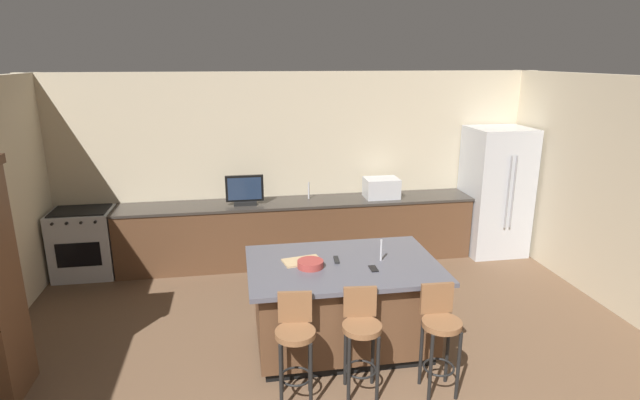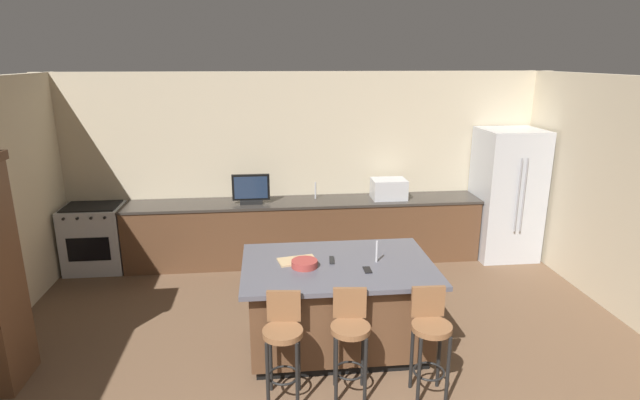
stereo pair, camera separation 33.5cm
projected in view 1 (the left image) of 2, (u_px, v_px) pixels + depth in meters
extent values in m
cube|color=beige|center=(297.00, 166.00, 7.31)|extent=(7.24, 0.12, 2.66)
cube|color=beige|center=(639.00, 202.00, 5.45)|extent=(0.12, 5.48, 2.66)
cube|color=brown|center=(299.00, 232.00, 7.19)|extent=(4.96, 0.60, 0.86)
cube|color=#332D28|center=(299.00, 202.00, 7.07)|extent=(4.99, 0.62, 0.04)
cube|color=black|center=(342.00, 340.00, 5.17)|extent=(1.63, 1.01, 0.09)
cube|color=brown|center=(342.00, 302.00, 5.05)|extent=(1.71, 1.09, 0.77)
cube|color=#4C4C56|center=(343.00, 265.00, 4.94)|extent=(1.87, 1.25, 0.04)
cube|color=#B7BABF|center=(495.00, 191.00, 7.44)|extent=(0.84, 0.78, 1.88)
cylinder|color=gray|center=(508.00, 192.00, 7.01)|extent=(0.02, 0.02, 1.03)
cylinder|color=gray|center=(513.00, 192.00, 7.02)|extent=(0.02, 0.02, 1.03)
cube|color=#B7BABF|center=(85.00, 243.00, 6.72)|extent=(0.78, 0.60, 0.90)
cube|color=black|center=(78.00, 255.00, 6.45)|extent=(0.54, 0.01, 0.32)
cube|color=black|center=(80.00, 210.00, 6.60)|extent=(0.70, 0.50, 0.02)
cylinder|color=black|center=(52.00, 224.00, 6.28)|extent=(0.04, 0.03, 0.04)
cylinder|color=black|center=(66.00, 223.00, 6.30)|extent=(0.04, 0.03, 0.04)
cylinder|color=black|center=(81.00, 223.00, 6.33)|extent=(0.04, 0.03, 0.04)
cylinder|color=black|center=(95.00, 222.00, 6.36)|extent=(0.04, 0.03, 0.04)
cube|color=#B7BABF|center=(381.00, 188.00, 7.22)|extent=(0.48, 0.36, 0.28)
cube|color=black|center=(245.00, 203.00, 6.89)|extent=(0.31, 0.16, 0.05)
cube|color=black|center=(245.00, 188.00, 6.83)|extent=(0.51, 0.05, 0.36)
cube|color=#1E2D47|center=(245.00, 189.00, 6.81)|extent=(0.45, 0.01, 0.31)
cylinder|color=#B2B2B7|center=(309.00, 191.00, 7.15)|extent=(0.02, 0.02, 0.24)
cylinder|color=#B2B2B7|center=(381.00, 250.00, 4.96)|extent=(0.02, 0.02, 0.22)
cylinder|color=brown|center=(295.00, 333.00, 4.16)|extent=(0.34, 0.34, 0.05)
cube|color=brown|center=(295.00, 307.00, 4.26)|extent=(0.29, 0.07, 0.28)
cylinder|color=black|center=(281.00, 378.00, 4.13)|extent=(0.03, 0.03, 0.62)
cylinder|color=black|center=(311.00, 377.00, 4.14)|extent=(0.03, 0.03, 0.62)
cylinder|color=black|center=(282.00, 361.00, 4.36)|extent=(0.03, 0.03, 0.62)
cylinder|color=black|center=(310.00, 360.00, 4.37)|extent=(0.03, 0.03, 0.62)
torus|color=black|center=(296.00, 376.00, 4.27)|extent=(0.28, 0.28, 0.02)
cylinder|color=brown|center=(362.00, 328.00, 4.26)|extent=(0.34, 0.34, 0.05)
cube|color=brown|center=(360.00, 302.00, 4.36)|extent=(0.29, 0.06, 0.28)
cylinder|color=black|center=(349.00, 371.00, 4.23)|extent=(0.03, 0.03, 0.61)
cylinder|color=black|center=(378.00, 370.00, 4.24)|extent=(0.03, 0.03, 0.61)
cylinder|color=black|center=(345.00, 354.00, 4.46)|extent=(0.03, 0.03, 0.61)
cylinder|color=black|center=(373.00, 353.00, 4.48)|extent=(0.03, 0.03, 0.61)
torus|color=black|center=(361.00, 369.00, 4.37)|extent=(0.28, 0.28, 0.02)
cylinder|color=brown|center=(442.00, 324.00, 4.27)|extent=(0.34, 0.34, 0.05)
cube|color=brown|center=(437.00, 298.00, 4.37)|extent=(0.29, 0.04, 0.28)
cylinder|color=black|center=(431.00, 369.00, 4.23)|extent=(0.03, 0.03, 0.64)
cylinder|color=black|center=(458.00, 366.00, 4.27)|extent=(0.03, 0.03, 0.64)
cylinder|color=black|center=(421.00, 352.00, 4.47)|extent=(0.03, 0.03, 0.64)
cylinder|color=black|center=(447.00, 350.00, 4.50)|extent=(0.03, 0.03, 0.64)
torus|color=black|center=(439.00, 367.00, 4.39)|extent=(0.28, 0.28, 0.02)
cylinder|color=#993833|center=(310.00, 264.00, 4.82)|extent=(0.25, 0.25, 0.07)
cube|color=black|center=(373.00, 269.00, 4.79)|extent=(0.07, 0.15, 0.01)
cube|color=black|center=(336.00, 260.00, 4.98)|extent=(0.06, 0.17, 0.02)
cube|color=tan|center=(302.00, 261.00, 4.96)|extent=(0.40, 0.28, 0.02)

